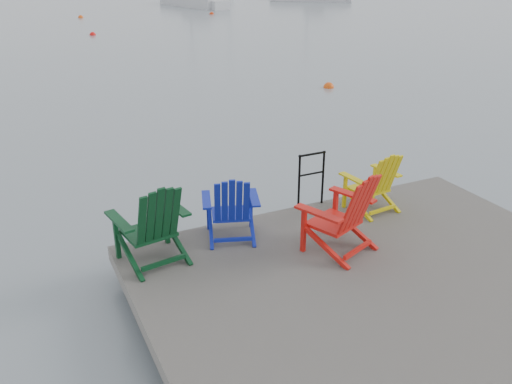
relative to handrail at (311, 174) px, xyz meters
name	(u,v)px	position (x,y,z in m)	size (l,w,h in m)	color
ground	(390,319)	(-0.25, -2.45, -1.04)	(400.00, 400.00, 0.00)	slate
dock	(393,296)	(-0.25, -2.45, -0.69)	(6.00, 5.00, 1.40)	#33302D
handrail	(311,174)	(0.00, 0.00, 0.00)	(0.48, 0.04, 0.90)	black
chair_green	(152,223)	(-2.75, -0.63, 0.04)	(1.02, 0.96, 1.15)	black
chair_blue	(231,206)	(-1.59, -0.47, -0.04)	(0.95, 0.91, 1.00)	#0E1D96
chair_red	(344,212)	(-0.36, -1.45, 0.05)	(1.12, 1.08, 1.17)	red
chair_yellow	(375,181)	(0.80, -0.59, -0.04)	(0.85, 0.80, 0.99)	#C7B30B
sailboat_near	(193,2)	(12.08, 40.05, -0.69)	(3.72, 8.17, 11.00)	#BDBDC1
buoy_a	(329,88)	(6.00, 8.81, -1.04)	(0.37, 0.37, 0.37)	#DB490C
buoy_b	(93,35)	(1.00, 25.52, -1.04)	(0.35, 0.35, 0.35)	red
buoy_c	(212,14)	(11.12, 33.14, -1.04)	(0.35, 0.35, 0.35)	red
buoy_d	(81,18)	(1.82, 34.93, -1.04)	(0.36, 0.36, 0.36)	#E44C0D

